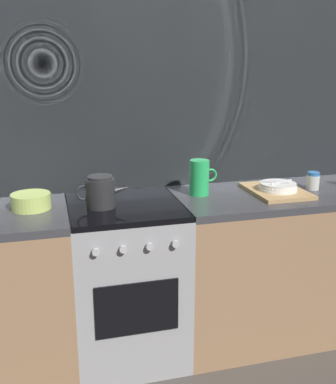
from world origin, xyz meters
TOP-DOWN VIEW (x-y plane):
  - ground_plane at (0.00, 0.00)m, footprint 8.00×8.00m
  - back_wall at (0.00, 0.32)m, footprint 3.60×0.05m
  - stove_unit at (-0.00, -0.00)m, footprint 0.60×0.63m
  - counter_right at (0.90, 0.00)m, footprint 1.20×0.60m
  - kettle at (-0.13, -0.02)m, footprint 0.28×0.15m
  - mixing_bowl at (-0.48, 0.05)m, footprint 0.20×0.20m
  - pitcher at (0.44, 0.07)m, footprint 0.16×0.11m
  - dish_pile at (0.89, -0.01)m, footprint 0.30×0.40m
  - spice_jar at (1.13, 0.01)m, footprint 0.08×0.08m

SIDE VIEW (x-z plane):
  - ground_plane at x=0.00m, z-range 0.00..0.00m
  - stove_unit at x=0.00m, z-range 0.00..0.90m
  - counter_right at x=0.90m, z-range 0.00..0.90m
  - dish_pile at x=0.89m, z-range 0.89..0.96m
  - mixing_bowl at x=-0.48m, z-range 0.90..0.98m
  - spice_jar at x=1.13m, z-range 0.90..1.00m
  - kettle at x=-0.13m, z-range 0.90..1.06m
  - pitcher at x=0.44m, z-range 0.90..1.10m
  - back_wall at x=0.00m, z-range 0.00..2.40m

